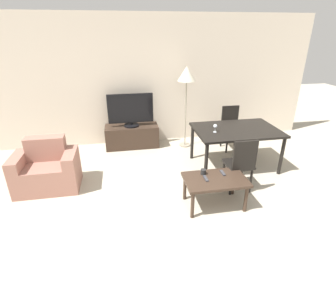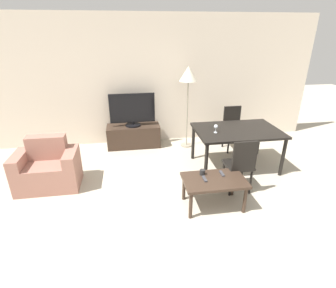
{
  "view_description": "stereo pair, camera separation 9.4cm",
  "coord_description": "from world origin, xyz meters",
  "px_view_note": "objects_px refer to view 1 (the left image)",
  "views": [
    {
      "loc": [
        -0.69,
        -2.11,
        2.37
      ],
      "look_at": [
        0.02,
        1.76,
        0.65
      ],
      "focal_mm": 28.0,
      "sensor_mm": 36.0,
      "label": 1
    },
    {
      "loc": [
        -0.59,
        -2.12,
        2.37
      ],
      "look_at": [
        0.02,
        1.76,
        0.65
      ],
      "focal_mm": 28.0,
      "sensor_mm": 36.0,
      "label": 2
    }
  ],
  "objects_px": {
    "tv_stand": "(132,136)",
    "dining_table": "(236,133)",
    "armchair": "(47,171)",
    "remote_primary": "(223,173)",
    "tv": "(131,110)",
    "dining_chair_near": "(241,162)",
    "remote_secondary": "(206,178)",
    "coffee_table": "(215,182)",
    "wine_glass_left": "(215,127)",
    "floor_lamp": "(187,77)",
    "cup_white_near": "(203,172)",
    "dining_chair_far": "(231,125)"
  },
  "relations": [
    {
      "from": "armchair",
      "to": "remote_primary",
      "type": "bearing_deg",
      "value": -17.17
    },
    {
      "from": "coffee_table",
      "to": "dining_table",
      "type": "xyz_separation_m",
      "value": [
        0.77,
        1.1,
        0.28
      ]
    },
    {
      "from": "dining_table",
      "to": "armchair",
      "type": "bearing_deg",
      "value": -177.02
    },
    {
      "from": "tv",
      "to": "dining_chair_far",
      "type": "distance_m",
      "value": 2.15
    },
    {
      "from": "tv_stand",
      "to": "wine_glass_left",
      "type": "relative_size",
      "value": 7.72
    },
    {
      "from": "armchair",
      "to": "wine_glass_left",
      "type": "relative_size",
      "value": 6.58
    },
    {
      "from": "dining_table",
      "to": "remote_primary",
      "type": "relative_size",
      "value": 9.94
    },
    {
      "from": "coffee_table",
      "to": "floor_lamp",
      "type": "distance_m",
      "value": 2.44
    },
    {
      "from": "dining_chair_near",
      "to": "remote_secondary",
      "type": "relative_size",
      "value": 6.04
    },
    {
      "from": "dining_chair_far",
      "to": "floor_lamp",
      "type": "distance_m",
      "value": 1.39
    },
    {
      "from": "dining_chair_near",
      "to": "floor_lamp",
      "type": "xyz_separation_m",
      "value": [
        -0.41,
        1.88,
        0.99
      ]
    },
    {
      "from": "cup_white_near",
      "to": "coffee_table",
      "type": "bearing_deg",
      "value": -47.91
    },
    {
      "from": "floor_lamp",
      "to": "dining_table",
      "type": "bearing_deg",
      "value": -57.99
    },
    {
      "from": "remote_secondary",
      "to": "floor_lamp",
      "type": "bearing_deg",
      "value": 83.83
    },
    {
      "from": "armchair",
      "to": "tv",
      "type": "bearing_deg",
      "value": 44.81
    },
    {
      "from": "tv_stand",
      "to": "dining_table",
      "type": "height_order",
      "value": "dining_table"
    },
    {
      "from": "wine_glass_left",
      "to": "armchair",
      "type": "bearing_deg",
      "value": -178.28
    },
    {
      "from": "tv_stand",
      "to": "dining_table",
      "type": "distance_m",
      "value": 2.25
    },
    {
      "from": "floor_lamp",
      "to": "remote_secondary",
      "type": "relative_size",
      "value": 11.41
    },
    {
      "from": "remote_secondary",
      "to": "tv",
      "type": "bearing_deg",
      "value": 111.36
    },
    {
      "from": "tv",
      "to": "coffee_table",
      "type": "distance_m",
      "value": 2.6
    },
    {
      "from": "armchair",
      "to": "remote_primary",
      "type": "distance_m",
      "value": 2.75
    },
    {
      "from": "tv",
      "to": "remote_primary",
      "type": "height_order",
      "value": "tv"
    },
    {
      "from": "cup_white_near",
      "to": "wine_glass_left",
      "type": "relative_size",
      "value": 0.53
    },
    {
      "from": "dining_chair_far",
      "to": "remote_primary",
      "type": "xyz_separation_m",
      "value": [
        -0.88,
        -1.79,
        -0.05
      ]
    },
    {
      "from": "armchair",
      "to": "coffee_table",
      "type": "relative_size",
      "value": 1.09
    },
    {
      "from": "dining_chair_near",
      "to": "remote_primary",
      "type": "distance_m",
      "value": 0.4
    },
    {
      "from": "armchair",
      "to": "cup_white_near",
      "type": "xyz_separation_m",
      "value": [
        2.34,
        -0.78,
        0.18
      ]
    },
    {
      "from": "wine_glass_left",
      "to": "remote_primary",
      "type": "bearing_deg",
      "value": -101.3
    },
    {
      "from": "dining_table",
      "to": "dining_chair_near",
      "type": "xyz_separation_m",
      "value": [
        -0.26,
        -0.81,
        -0.16
      ]
    },
    {
      "from": "armchair",
      "to": "tv",
      "type": "height_order",
      "value": "tv"
    },
    {
      "from": "armchair",
      "to": "dining_chair_near",
      "type": "distance_m",
      "value": 3.05
    },
    {
      "from": "remote_primary",
      "to": "cup_white_near",
      "type": "distance_m",
      "value": 0.29
    },
    {
      "from": "dining_chair_near",
      "to": "floor_lamp",
      "type": "distance_m",
      "value": 2.17
    },
    {
      "from": "coffee_table",
      "to": "remote_primary",
      "type": "bearing_deg",
      "value": 38.07
    },
    {
      "from": "armchair",
      "to": "coffee_table",
      "type": "height_order",
      "value": "armchair"
    },
    {
      "from": "armchair",
      "to": "dining_chair_far",
      "type": "relative_size",
      "value": 1.06
    },
    {
      "from": "tv",
      "to": "dining_chair_far",
      "type": "height_order",
      "value": "tv"
    },
    {
      "from": "dining_chair_near",
      "to": "remote_secondary",
      "type": "distance_m",
      "value": 0.7
    },
    {
      "from": "dining_chair_near",
      "to": "wine_glass_left",
      "type": "distance_m",
      "value": 0.82
    },
    {
      "from": "armchair",
      "to": "dining_table",
      "type": "bearing_deg",
      "value": 2.98
    },
    {
      "from": "dining_chair_near",
      "to": "remote_primary",
      "type": "bearing_deg",
      "value": -154.16
    },
    {
      "from": "coffee_table",
      "to": "remote_secondary",
      "type": "relative_size",
      "value": 5.87
    },
    {
      "from": "armchair",
      "to": "wine_glass_left",
      "type": "height_order",
      "value": "wine_glass_left"
    },
    {
      "from": "armchair",
      "to": "remote_primary",
      "type": "height_order",
      "value": "armchair"
    },
    {
      "from": "tv",
      "to": "armchair",
      "type": "bearing_deg",
      "value": -135.19
    },
    {
      "from": "dining_chair_near",
      "to": "remote_secondary",
      "type": "bearing_deg",
      "value": -156.78
    },
    {
      "from": "coffee_table",
      "to": "wine_glass_left",
      "type": "bearing_deg",
      "value": 71.99
    },
    {
      "from": "dining_chair_near",
      "to": "remote_primary",
      "type": "height_order",
      "value": "dining_chair_near"
    },
    {
      "from": "floor_lamp",
      "to": "remote_primary",
      "type": "xyz_separation_m",
      "value": [
        0.06,
        -2.06,
        -1.04
      ]
    }
  ]
}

